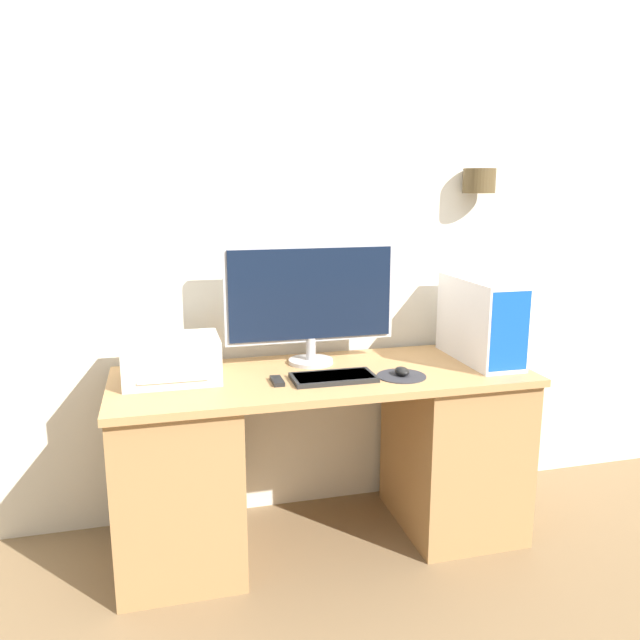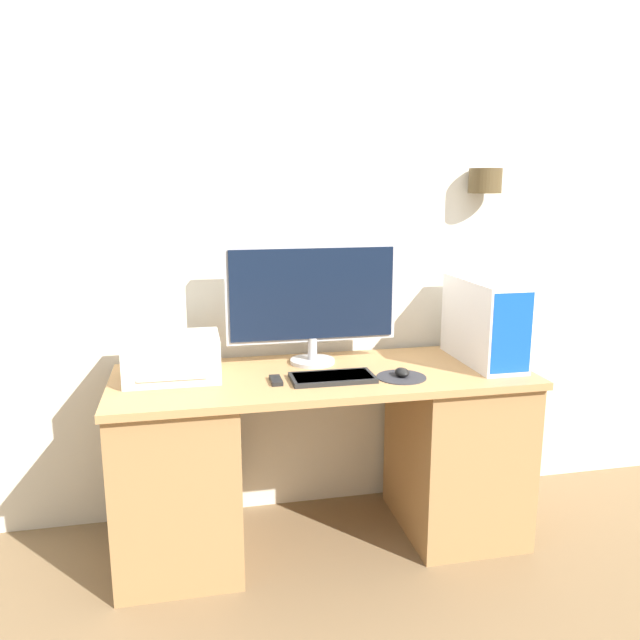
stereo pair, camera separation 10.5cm
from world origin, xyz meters
The scene contains 10 objects.
ground_plane centered at (0.00, 0.00, 0.00)m, with size 12.00×12.00×0.00m, color brown.
wall_back centered at (0.00, 0.68, 1.35)m, with size 6.40×0.20×2.70m.
desk centered at (0.00, 0.31, 0.39)m, with size 1.70×0.63×0.75m.
monitor centered at (-0.01, 0.47, 1.04)m, with size 0.73×0.19×0.51m.
keyboard centered at (0.02, 0.22, 0.76)m, with size 0.33×0.17×0.02m.
mousepad centered at (0.29, 0.19, 0.75)m, with size 0.20×0.20×0.00m.
mouse centered at (0.30, 0.20, 0.77)m, with size 0.06×0.08×0.03m.
computer_tower centered at (0.72, 0.34, 0.93)m, with size 0.19×0.48×0.36m.
printer centered at (-0.60, 0.38, 0.83)m, with size 0.37×0.28×0.17m.
remote_control centered at (-0.21, 0.23, 0.76)m, with size 0.04×0.11×0.02m.
Camera 2 is at (-0.52, -2.07, 1.50)m, focal length 35.00 mm.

